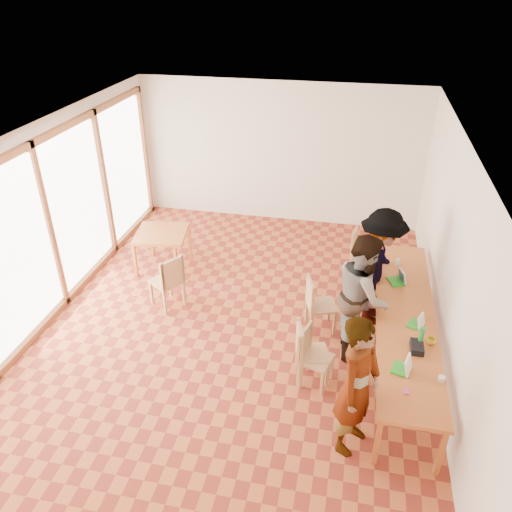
{
  "coord_description": "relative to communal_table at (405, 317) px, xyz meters",
  "views": [
    {
      "loc": [
        1.61,
        -6.08,
        4.93
      ],
      "look_at": [
        0.25,
        0.36,
        1.1
      ],
      "focal_mm": 35.0,
      "sensor_mm": 36.0,
      "label": 1
    }
  ],
  "objects": [
    {
      "name": "black_pouch",
      "position": [
        0.09,
        -0.75,
        0.09
      ],
      "size": [
        0.16,
        0.26,
        0.09
      ],
      "primitive_type": "cube",
      "color": "black",
      "rests_on": "communal_table"
    },
    {
      "name": "communal_table",
      "position": [
        0.0,
        0.0,
        0.0
      ],
      "size": [
        0.8,
        4.0,
        0.75
      ],
      "color": "#B15727",
      "rests_on": "ground"
    },
    {
      "name": "pink_phone",
      "position": [
        -0.06,
        -1.51,
        0.05
      ],
      "size": [
        0.05,
        0.1,
        0.01
      ],
      "primitive_type": "cube",
      "color": "#CE3385",
      "rests_on": "communal_table"
    },
    {
      "name": "person_far",
      "position": [
        -0.38,
        0.84,
        0.25
      ],
      "size": [
        0.93,
        1.34,
        1.91
      ],
      "primitive_type": "imported",
      "rotation": [
        0.0,
        0.0,
        1.38
      ],
      "color": "gray",
      "rests_on": "ground"
    },
    {
      "name": "side_table",
      "position": [
        -4.23,
        1.62,
        -0.03
      ],
      "size": [
        0.9,
        0.9,
        0.75
      ],
      "rotation": [
        0.0,
        0.0,
        0.16
      ],
      "color": "#B15727",
      "rests_on": "ground"
    },
    {
      "name": "ceiling",
      "position": [
        -2.5,
        0.19,
        2.32
      ],
      "size": [
        6.0,
        8.0,
        0.04
      ],
      "primitive_type": "cube",
      "color": "white",
      "rests_on": "wall_back"
    },
    {
      "name": "condiment_cup",
      "position": [
        0.34,
        -1.25,
        0.08
      ],
      "size": [
        0.08,
        0.08,
        0.06
      ],
      "primitive_type": "cylinder",
      "color": "white",
      "rests_on": "communal_table"
    },
    {
      "name": "laptop_near",
      "position": [
        -0.08,
        -1.16,
        0.1
      ],
      "size": [
        0.27,
        0.29,
        0.2
      ],
      "rotation": [
        0.0,
        0.0,
        -0.29
      ],
      "color": "green",
      "rests_on": "communal_table"
    },
    {
      "name": "window_wall",
      "position": [
        -5.46,
        0.19,
        0.8
      ],
      "size": [
        0.1,
        8.0,
        3.0
      ],
      "primitive_type": "cube",
      "color": "white",
      "rests_on": "ground"
    },
    {
      "name": "chair_empty",
      "position": [
        -0.7,
        2.19,
        -0.16
      ],
      "size": [
        0.47,
        0.47,
        0.47
      ],
      "rotation": [
        0.0,
        0.0,
        -0.16
      ],
      "color": "tan",
      "rests_on": "ground"
    },
    {
      "name": "laptop_far",
      "position": [
        -0.07,
        0.81,
        0.11
      ],
      "size": [
        0.3,
        0.32,
        0.22
      ],
      "rotation": [
        0.0,
        0.0,
        0.36
      ],
      "color": "green",
      "rests_on": "communal_table"
    },
    {
      "name": "yellow_mug",
      "position": [
        0.28,
        -0.59,
        0.09
      ],
      "size": [
        0.14,
        0.14,
        0.09
      ],
      "primitive_type": "imported",
      "rotation": [
        0.0,
        0.0,
        0.31
      ],
      "color": "gold",
      "rests_on": "communal_table"
    },
    {
      "name": "chair_near",
      "position": [
        -1.23,
        -0.77,
        -0.18
      ],
      "size": [
        0.5,
        0.5,
        0.46
      ],
      "rotation": [
        0.0,
        0.0,
        -0.3
      ],
      "color": "tan",
      "rests_on": "ground"
    },
    {
      "name": "wall_right",
      "position": [
        0.5,
        0.19,
        0.8
      ],
      "size": [
        0.1,
        8.0,
        3.0
      ],
      "primitive_type": "cube",
      "color": "silver",
      "rests_on": "ground"
    },
    {
      "name": "chair_far",
      "position": [
        -1.28,
        0.37,
        -0.15
      ],
      "size": [
        0.53,
        0.53,
        0.48
      ],
      "rotation": [
        0.0,
        0.0,
        0.33
      ],
      "color": "tan",
      "rests_on": "ground"
    },
    {
      "name": "person_mid",
      "position": [
        -0.62,
        0.06,
        0.24
      ],
      "size": [
        0.81,
        0.99,
        1.88
      ],
      "primitive_type": "imported",
      "rotation": [
        0.0,
        0.0,
        1.69
      ],
      "color": "gray",
      "rests_on": "ground"
    },
    {
      "name": "wall_front",
      "position": [
        -2.5,
        -3.81,
        0.8
      ],
      "size": [
        6.0,
        0.1,
        3.0
      ],
      "primitive_type": "cube",
      "color": "silver",
      "rests_on": "ground"
    },
    {
      "name": "person_near",
      "position": [
        -0.62,
        -1.7,
        0.2
      ],
      "size": [
        0.66,
        0.78,
        1.81
      ],
      "primitive_type": "imported",
      "rotation": [
        0.0,
        0.0,
        1.16
      ],
      "color": "gray",
      "rests_on": "ground"
    },
    {
      "name": "laptop_mid",
      "position": [
        0.14,
        -0.24,
        0.1
      ],
      "size": [
        0.26,
        0.27,
        0.18
      ],
      "rotation": [
        0.0,
        0.0,
        -0.42
      ],
      "color": "green",
      "rests_on": "communal_table"
    },
    {
      "name": "ground",
      "position": [
        -2.5,
        0.19,
        -0.7
      ],
      "size": [
        8.0,
        8.0,
        0.0
      ],
      "primitive_type": "plane",
      "color": "#AA5029",
      "rests_on": "ground"
    },
    {
      "name": "chair_mid",
      "position": [
        -1.29,
        -0.74,
        -0.16
      ],
      "size": [
        0.51,
        0.51,
        0.47
      ],
      "rotation": [
        0.0,
        0.0,
        0.28
      ],
      "color": "tan",
      "rests_on": "ground"
    },
    {
      "name": "chair_spare",
      "position": [
        -3.66,
        0.46,
        -0.11
      ],
      "size": [
        0.62,
        0.62,
        0.51
      ],
      "rotation": [
        0.0,
        0.0,
        2.55
      ],
      "color": "tan",
      "rests_on": "ground"
    },
    {
      "name": "wall_back",
      "position": [
        -2.5,
        4.19,
        0.8
      ],
      "size": [
        6.0,
        0.1,
        3.0
      ],
      "primitive_type": "cube",
      "color": "silver",
      "rests_on": "ground"
    },
    {
      "name": "green_bottle",
      "position": [
        0.14,
        -0.65,
        0.19
      ],
      "size": [
        0.07,
        0.07,
        0.28
      ],
      "primitive_type": "cylinder",
      "color": "#1D7E31",
      "rests_on": "communal_table"
    },
    {
      "name": "clear_glass",
      "position": [
        -0.07,
        1.35,
        0.09
      ],
      "size": [
        0.07,
        0.07,
        0.09
      ],
      "primitive_type": "cylinder",
      "color": "silver",
      "rests_on": "communal_table"
    }
  ]
}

